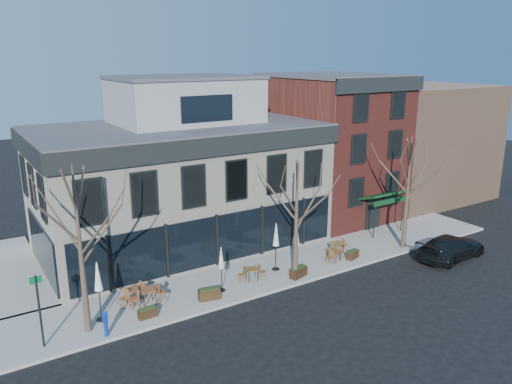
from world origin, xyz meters
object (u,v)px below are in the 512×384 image
umbrella_0 (98,280)px  cafe_set_0 (148,295)px  call_box (105,323)px  parked_sedan (451,247)px

umbrella_0 → cafe_set_0: bearing=6.9°
call_box → umbrella_0: size_ratio=0.42×
cafe_set_0 → umbrella_0: bearing=-173.1°
parked_sedan → call_box: (-21.28, 2.45, 0.06)m
parked_sedan → call_box: 21.42m
parked_sedan → umbrella_0: (-21.07, 4.00, 1.53)m
call_box → umbrella_0: bearing=82.1°
cafe_set_0 → umbrella_0: 2.98m
call_box → umbrella_0: 2.15m
call_box → umbrella_0: umbrella_0 is taller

